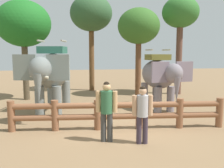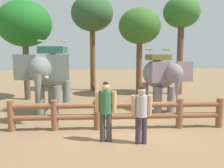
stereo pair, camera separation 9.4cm
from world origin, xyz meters
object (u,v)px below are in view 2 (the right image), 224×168
Objects in this scene: elephant_center at (160,76)px; tree_far_left at (25,24)px; tree_deep_back at (92,14)px; tree_far_right at (140,27)px; log_fence at (118,112)px; tree_back_center at (181,15)px; tourist_man_in_blue at (141,111)px; tourist_woman_in_black at (106,107)px; elephant_near_left at (52,73)px.

tree_far_left is (-6.58, 3.44, 2.60)m from elephant_center.
tree_far_right is at bearing -43.54° from tree_deep_back.
tree_back_center is at bearing 52.08° from log_fence.
tourist_man_in_blue reaches higher than log_fence.
elephant_center reaches higher than log_fence.
tree_back_center is (9.26, 0.43, 0.77)m from tree_far_left.
tree_far_left is 9.31m from tree_back_center.
elephant_center is 0.62× the size of tree_far_right.
elephant_center is 1.83× the size of tourist_woman_in_black.
tree_deep_back is at bearing 70.89° from elephant_near_left.
elephant_near_left is 0.62× the size of tree_back_center.
tourist_woman_in_black is 8.70m from tree_far_right.
log_fence is 1.97× the size of elephant_near_left.
log_fence is at bearing -132.13° from elephant_center.
tourist_woman_in_black is (-2.99, -3.79, -0.53)m from elephant_center.
tourist_man_in_blue is 10.07m from tree_back_center.
elephant_center is 4.57m from tree_far_right.
tourist_woman_in_black is 10.93m from tree_deep_back.
log_fence is 1.56m from tourist_man_in_blue.
elephant_near_left is at bearing -152.52° from tree_back_center.
elephant_near_left reaches higher than elephant_center.
elephant_near_left reaches higher than tourist_woman_in_black.
elephant_near_left is 7.55m from tree_deep_back.
tourist_man_in_blue is (0.43, -1.45, 0.38)m from log_fence.
tree_deep_back is at bearing 112.88° from elephant_center.
log_fence is 1.33m from tourist_woman_in_black.
tree_back_center reaches higher than tree_far_right.
log_fence is at bearing -55.78° from tree_far_left.
tree_deep_back is (-0.67, 10.42, 4.24)m from tourist_man_in_blue.
tourist_woman_in_black is at bearing -128.26° from elephant_center.
tree_far_right reaches higher than tourist_man_in_blue.
tourist_woman_in_black reaches higher than log_fence.
log_fence is 3.78m from elephant_near_left.
elephant_near_left is 9.07m from tree_back_center.
tree_far_left is at bearing -143.92° from tree_deep_back.
tree_far_left is at bearing 116.26° from elephant_near_left.
tree_back_center is at bearing 59.69° from tourist_man_in_blue.
log_fence is 8.22m from tree_far_left.
tourist_woman_in_black reaches higher than tourist_man_in_blue.
tree_far_left is 0.84× the size of tree_deep_back.
elephant_near_left reaches higher than tourist_man_in_blue.
log_fence is 4.38× the size of tourist_man_in_blue.
tree_far_left is (-4.59, 7.57, 3.20)m from tourist_man_in_blue.
tourist_man_in_blue is 0.26× the size of tree_deep_back.
tree_back_center is 2.79m from tree_far_right.
tree_deep_back is at bearing 155.58° from tree_back_center.
tourist_man_in_blue is 9.41m from tree_far_left.
tourist_man_in_blue is (1.00, -0.33, -0.06)m from tourist_woman_in_black.
elephant_center is at bearing 47.87° from log_fence.
tourist_man_in_blue is at bearing -86.33° from tree_deep_back.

